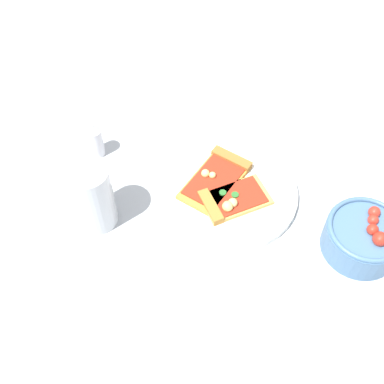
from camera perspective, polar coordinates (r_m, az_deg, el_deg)
ground_plane at (r=0.96m, az=4.82°, el=0.30°), size 2.40×2.40×0.00m
plate at (r=0.94m, az=4.21°, el=-0.06°), size 0.25×0.25×0.01m
pizza_slice_near at (r=0.91m, az=4.37°, el=-0.99°), size 0.13×0.14×0.03m
pizza_slice_far at (r=0.95m, az=2.88°, el=1.72°), size 0.16×0.12×0.02m
salad_bowl at (r=0.90m, az=18.80°, el=-4.85°), size 0.13×0.13×0.08m
soda_glass at (r=0.88m, az=-11.10°, el=-0.76°), size 0.07×0.07×0.13m
pepper_shaker at (r=1.00m, az=-10.92°, el=5.76°), size 0.03×0.03×0.08m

